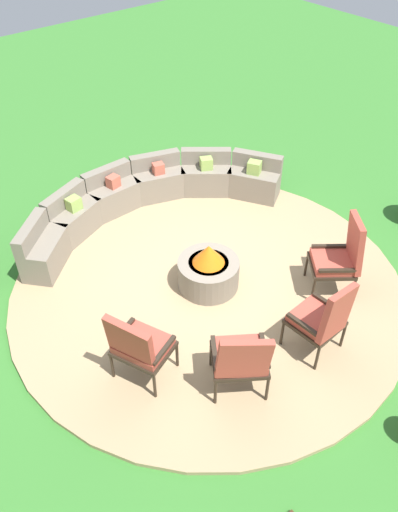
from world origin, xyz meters
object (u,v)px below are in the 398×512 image
(lounge_chair_front_left, at_px, (138,345))
(lounge_chair_front_right, at_px, (241,358))
(fire_pit, at_px, (208,270))
(lounge_chair_back_right, at_px, (341,256))
(lounge_chair_back_left, at_px, (323,318))
(curved_stone_bench, at_px, (146,197))

(lounge_chair_front_left, relative_size, lounge_chair_front_right, 1.05)
(fire_pit, height_order, lounge_chair_front_right, lounge_chair_front_right)
(lounge_chair_front_left, distance_m, lounge_chair_back_right, 2.94)
(fire_pit, bearing_deg, lounge_chair_front_left, -157.09)
(fire_pit, relative_size, lounge_chair_back_right, 0.72)
(fire_pit, xyz_separation_m, lounge_chair_front_left, (-1.59, -0.67, 0.29))
(lounge_chair_front_right, height_order, lounge_chair_back_left, lounge_chair_back_left)
(fire_pit, height_order, lounge_chair_front_left, lounge_chair_front_left)
(curved_stone_bench, distance_m, lounge_chair_back_right, 3.25)
(lounge_chair_front_right, relative_size, lounge_chair_back_left, 0.93)
(fire_pit, distance_m, lounge_chair_back_right, 1.77)
(lounge_chair_back_left, distance_m, lounge_chair_back_right, 1.16)
(fire_pit, relative_size, lounge_chair_front_right, 0.82)
(lounge_chair_back_left, bearing_deg, curved_stone_bench, 86.20)
(lounge_chair_front_right, bearing_deg, curved_stone_bench, 106.74)
(lounge_chair_back_left, bearing_deg, lounge_chair_front_left, 148.05)
(lounge_chair_front_left, bearing_deg, lounge_chair_back_right, 58.83)
(curved_stone_bench, bearing_deg, lounge_chair_front_left, -126.45)
(fire_pit, distance_m, lounge_chair_front_left, 1.75)
(lounge_chair_back_left, height_order, lounge_chair_back_right, lounge_chair_back_right)
(lounge_chair_back_right, bearing_deg, lounge_chair_front_right, 138.09)
(curved_stone_bench, distance_m, lounge_chair_back_left, 3.65)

